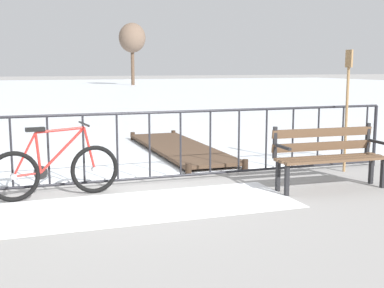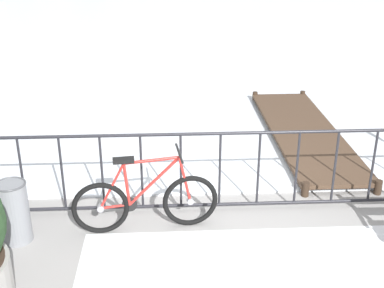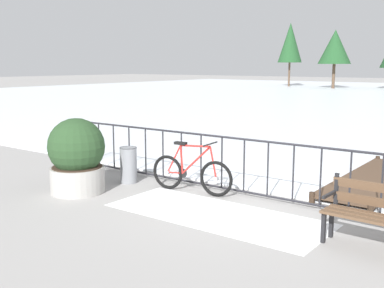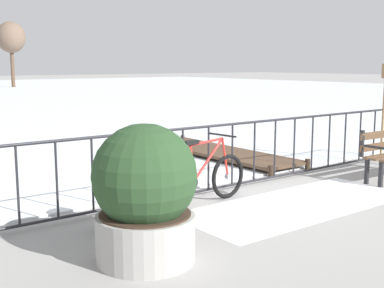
{
  "view_description": "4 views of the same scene",
  "coord_description": "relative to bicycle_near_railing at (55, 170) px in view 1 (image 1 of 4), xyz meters",
  "views": [
    {
      "loc": [
        -1.37,
        -7.16,
        1.73
      ],
      "look_at": [
        0.93,
        -0.59,
        0.65
      ],
      "focal_mm": 47.44,
      "sensor_mm": 36.0,
      "label": 1
    },
    {
      "loc": [
        -0.64,
        -5.57,
        3.32
      ],
      "look_at": [
        -0.33,
        0.2,
        0.83
      ],
      "focal_mm": 47.4,
      "sensor_mm": 36.0,
      "label": 2
    },
    {
      "loc": [
        4.2,
        -7.2,
        2.37
      ],
      "look_at": [
        -0.89,
        -0.38,
        0.92
      ],
      "focal_mm": 43.79,
      "sensor_mm": 36.0,
      "label": 3
    },
    {
      "loc": [
        -5.21,
        -5.81,
        1.98
      ],
      "look_at": [
        -0.89,
        -0.12,
        0.84
      ],
      "focal_mm": 47.2,
      "sensor_mm": 36.0,
      "label": 4
    }
  ],
  "objects": [
    {
      "name": "bicycle_near_railing",
      "position": [
        0.0,
        0.0,
        0.0
      ],
      "size": [
        1.71,
        0.52,
        0.97
      ],
      "color": "black",
      "rests_on": "ground"
    },
    {
      "name": "frozen_pond",
      "position": [
        0.91,
        28.79,
        -0.35
      ],
      "size": [
        80.0,
        56.0,
        0.03
      ],
      "primitive_type": "cube",
      "color": "silver",
      "rests_on": "ground"
    },
    {
      "name": "railing_fence",
      "position": [
        0.91,
        0.39,
        0.19
      ],
      "size": [
        9.06,
        0.06,
        1.07
      ],
      "color": "#232328",
      "rests_on": "ground"
    },
    {
      "name": "park_bench",
      "position": [
        3.7,
        -0.73,
        0.14
      ],
      "size": [
        1.62,
        0.54,
        0.89
      ],
      "color": "brown",
      "rests_on": "ground"
    },
    {
      "name": "snow_patch",
      "position": [
        1.1,
        -0.81,
        -0.36
      ],
      "size": [
        3.62,
        1.45,
        0.01
      ],
      "primitive_type": "cube",
      "color": "white",
      "rests_on": "ground"
    },
    {
      "name": "oar_upright",
      "position": [
        4.62,
        0.13,
        0.77
      ],
      "size": [
        0.04,
        0.16,
        1.98
      ],
      "color": "#937047",
      "rests_on": "ground"
    },
    {
      "name": "ground_plane",
      "position": [
        0.91,
        0.39,
        -0.37
      ],
      "size": [
        160.0,
        160.0,
        0.0
      ],
      "primitive_type": "plane",
      "color": "gray"
    },
    {
      "name": "tree_far_west",
      "position": [
        9.57,
        37.75,
        3.73
      ],
      "size": [
        2.34,
        2.34,
        5.44
      ],
      "color": "brown",
      "rests_on": "ground"
    },
    {
      "name": "wooden_dock",
      "position": [
        2.59,
        2.69,
        -0.25
      ],
      "size": [
        1.1,
        4.1,
        0.2
      ],
      "color": "#4C3828",
      "rests_on": "ground"
    }
  ]
}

